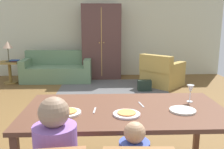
# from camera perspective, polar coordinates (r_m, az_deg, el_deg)

# --- Properties ---
(ground_plane) EXTENTS (7.10, 6.31, 0.02)m
(ground_plane) POSITION_cam_1_polar(r_m,az_deg,el_deg) (4.58, -1.07, -8.48)
(ground_plane) COLOR brown
(back_wall) EXTENTS (7.10, 0.10, 2.70)m
(back_wall) POSITION_cam_1_polar(r_m,az_deg,el_deg) (7.51, -1.63, 10.10)
(back_wall) COLOR beige
(back_wall) RESTS_ON ground_plane
(dining_table) EXTENTS (1.98, 1.03, 0.76)m
(dining_table) POSITION_cam_1_polar(r_m,az_deg,el_deg) (2.47, 2.99, -9.25)
(dining_table) COLOR brown
(dining_table) RESTS_ON ground_plane
(plate_near_man) EXTENTS (0.25, 0.25, 0.02)m
(plate_near_man) POSITION_cam_1_polar(r_m,az_deg,el_deg) (2.34, -10.25, -8.73)
(plate_near_man) COLOR white
(plate_near_man) RESTS_ON dining_table
(pizza_near_man) EXTENTS (0.17, 0.17, 0.01)m
(pizza_near_man) POSITION_cam_1_polar(r_m,az_deg,el_deg) (2.34, -10.26, -8.38)
(pizza_near_man) COLOR #D69144
(pizza_near_man) RESTS_ON plate_near_man
(plate_near_child) EXTENTS (0.25, 0.25, 0.02)m
(plate_near_child) POSITION_cam_1_polar(r_m,az_deg,el_deg) (2.27, 3.42, -9.20)
(plate_near_child) COLOR silver
(plate_near_child) RESTS_ON dining_table
(pizza_near_child) EXTENTS (0.17, 0.17, 0.01)m
(pizza_near_child) POSITION_cam_1_polar(r_m,az_deg,el_deg) (2.27, 3.43, -8.84)
(pizza_near_child) COLOR #E79445
(pizza_near_child) RESTS_ON plate_near_child
(plate_near_woman) EXTENTS (0.25, 0.25, 0.02)m
(plate_near_woman) POSITION_cam_1_polar(r_m,az_deg,el_deg) (2.46, 16.08, -8.01)
(plate_near_woman) COLOR silver
(plate_near_woman) RESTS_ON dining_table
(wine_glass) EXTENTS (0.07, 0.07, 0.19)m
(wine_glass) POSITION_cam_1_polar(r_m,az_deg,el_deg) (2.73, 17.77, -3.41)
(wine_glass) COLOR silver
(wine_glass) RESTS_ON dining_table
(fork) EXTENTS (0.03, 0.15, 0.01)m
(fork) POSITION_cam_1_polar(r_m,az_deg,el_deg) (2.39, -4.07, -8.30)
(fork) COLOR silver
(fork) RESTS_ON dining_table
(knife) EXTENTS (0.04, 0.17, 0.01)m
(knife) POSITION_cam_1_polar(r_m,az_deg,el_deg) (2.56, 6.80, -6.96)
(knife) COLOR silver
(knife) RESTS_ON dining_table
(area_rug) EXTENTS (2.60, 1.80, 0.01)m
(area_rug) POSITION_cam_1_polar(r_m,az_deg,el_deg) (6.12, 0.06, -3.08)
(area_rug) COLOR #545354
(area_rug) RESTS_ON ground_plane
(couch) EXTENTS (1.87, 0.86, 0.82)m
(couch) POSITION_cam_1_polar(r_m,az_deg,el_deg) (7.00, -12.51, 1.05)
(couch) COLOR #60815E
(couch) RESTS_ON ground_plane
(armchair) EXTENTS (1.21, 1.21, 0.82)m
(armchair) POSITION_cam_1_polar(r_m,az_deg,el_deg) (6.38, 11.43, 0.20)
(armchair) COLOR #AB8D44
(armchair) RESTS_ON ground_plane
(armoire) EXTENTS (1.10, 0.59, 2.10)m
(armoire) POSITION_cam_1_polar(r_m,az_deg,el_deg) (7.13, -2.45, 7.59)
(armoire) COLOR #4E312E
(armoire) RESTS_ON ground_plane
(side_table) EXTENTS (0.56, 0.56, 0.58)m
(side_table) POSITION_cam_1_polar(r_m,az_deg,el_deg) (7.06, -22.69, 1.12)
(side_table) COLOR olive
(side_table) RESTS_ON ground_plane
(table_lamp) EXTENTS (0.26, 0.26, 0.54)m
(table_lamp) POSITION_cam_1_polar(r_m,az_deg,el_deg) (6.98, -23.11, 6.22)
(table_lamp) COLOR #44412B
(table_lamp) RESTS_ON side_table
(book_lower) EXTENTS (0.22, 0.16, 0.03)m
(book_lower) POSITION_cam_1_polar(r_m,az_deg,el_deg) (6.98, -21.34, 2.92)
(book_lower) COLOR #9B3729
(book_lower) RESTS_ON side_table
(book_upper) EXTENTS (0.22, 0.16, 0.03)m
(book_upper) POSITION_cam_1_polar(r_m,az_deg,el_deg) (6.95, -21.73, 3.09)
(book_upper) COLOR navy
(book_upper) RESTS_ON book_lower
(handbag) EXTENTS (0.32, 0.16, 0.26)m
(handbag) POSITION_cam_1_polar(r_m,az_deg,el_deg) (5.87, 7.54, -2.55)
(handbag) COLOR black
(handbag) RESTS_ON ground_plane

